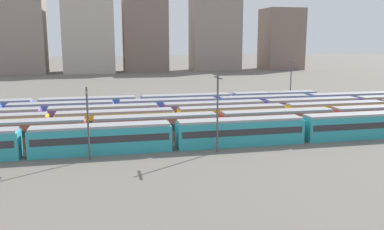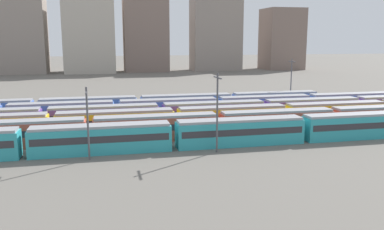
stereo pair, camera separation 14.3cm
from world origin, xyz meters
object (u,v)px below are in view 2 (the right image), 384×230
Objects in this scene: train_track_1 at (219,125)px; train_track_4 at (218,107)px; train_track_3 at (214,112)px; catenary_pole_0 at (88,120)px; catenary_pole_2 at (217,109)px; train_track_2 at (285,115)px; catenary_pole_1 at (291,80)px; train_track_0 at (302,128)px; train_track_5 at (139,105)px.

train_track_1 and train_track_4 have the same top height.
train_track_3 is 28.09m from catenary_pole_0.
catenary_pole_2 is (-4.73, -18.50, 3.83)m from train_track_3.
train_track_4 is 25.00m from catenary_pole_2.
train_track_2 is 21.04m from catenary_pole_2.
train_track_3 is 9.02× the size of catenary_pole_1.
catenary_pole_1 is at bearing 67.26° from train_track_0.
train_track_2 is 12.28m from train_track_3.
catenary_pole_2 is (-15.85, -13.30, 3.83)m from train_track_2.
train_track_0 is at bearing -60.24° from train_track_3.
train_track_2 is 34.84m from catenary_pole_0.
catenary_pole_2 is (-13.65, -2.90, 3.83)m from train_track_0.
train_track_1 is 9.32m from catenary_pole_2.
train_track_5 is 30.30m from catenary_pole_0.
catenary_pole_1 is at bearing 61.92° from train_track_2.
catenary_pole_1 is (21.16, 13.61, 3.84)m from train_track_3.
catenary_pole_2 is (7.50, -28.90, 3.83)m from train_track_5.
train_track_1 is 1.20× the size of train_track_3.
train_track_2 is 21.66m from catenary_pole_1.
catenary_pole_0 is at bearing -156.81° from train_track_1.
catenary_pole_1 reaches higher than train_track_1.
catenary_pole_2 is at bearing -106.37° from train_track_4.
train_track_2 is at bearing 22.45° from catenary_pole_0.
catenary_pole_2 reaches higher than train_track_1.
train_track_1 is (-11.07, 5.20, 0.00)m from train_track_0.
train_track_3 is (-8.92, 15.60, 0.00)m from train_track_0.
catenary_pole_2 is (-25.89, -32.11, -0.01)m from catenary_pole_1.
catenary_pole_1 is (10.04, 18.81, 3.84)m from train_track_2.
train_track_5 is at bearing 139.61° from train_track_3.
train_track_3 and train_track_5 have the same top height.
catenary_pole_2 is at bearing -107.63° from train_track_1.
catenary_pole_0 reaches higher than train_track_2.
catenary_pole_0 is 0.87× the size of catenary_pole_1.
catenary_pole_1 is at bearing 37.29° from catenary_pole_0.
train_track_0 is 12.52× the size of catenary_pole_0.
train_track_0 is at bearing -50.88° from train_track_5.
train_track_3 is 1.25× the size of train_track_5.
train_track_1 is 23.11m from train_track_5.
catenary_pole_1 reaches higher than catenary_pole_2.
train_track_5 is (-12.22, 10.40, 0.00)m from train_track_3.
train_track_2 and train_track_3 have the same top height.
train_track_4 is 12.52× the size of catenary_pole_0.
train_track_0 is at bearing -101.97° from train_track_2.
catenary_pole_2 is at bearing -104.34° from train_track_3.
train_track_5 is at bearing -174.50° from catenary_pole_1.
train_track_3 is at bearing -40.39° from train_track_5.
train_track_5 is 33.76m from catenary_pole_1.
train_track_3 is at bearing -147.25° from catenary_pole_1.
catenary_pole_2 reaches higher than train_track_0.
train_track_0 is at bearing 5.45° from catenary_pole_0.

